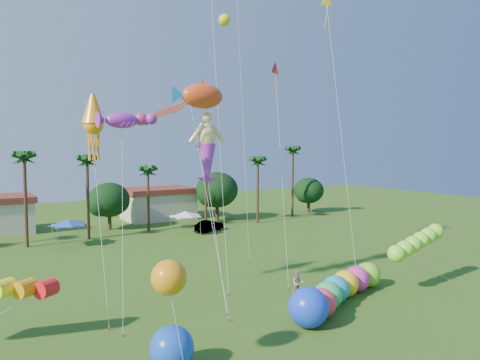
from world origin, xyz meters
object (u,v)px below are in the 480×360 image
car_b (209,226)px  blue_ball (172,348)px  caterpillar_inflatable (335,292)px  spectator_b (298,283)px

car_b → blue_ball: bearing=125.8°
caterpillar_inflatable → blue_ball: caterpillar_inflatable is taller
car_b → blue_ball: size_ratio=1.91×
spectator_b → caterpillar_inflatable: bearing=-56.5°
spectator_b → caterpillar_inflatable: size_ratio=0.15×
caterpillar_inflatable → spectator_b: bearing=77.7°
caterpillar_inflatable → blue_ball: bearing=167.3°
spectator_b → caterpillar_inflatable: 3.46m
car_b → caterpillar_inflatable: caterpillar_inflatable is taller
spectator_b → blue_ball: (-12.92, -5.96, 0.21)m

